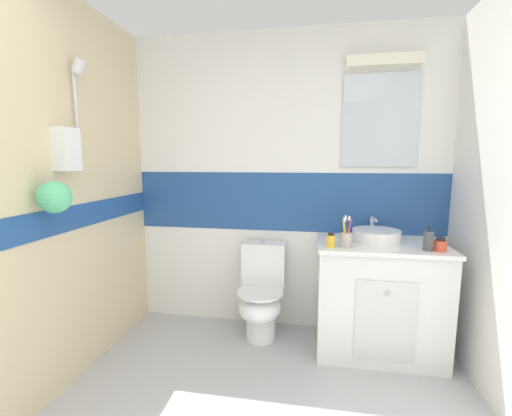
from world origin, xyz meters
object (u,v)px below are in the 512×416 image
toothbrush_cup (346,239)px  hair_gel_jar (440,245)px  toilet (261,294)px  lotion_bottle_short (331,240)px  sink_basin (376,235)px  soap_dispenser (428,241)px

toothbrush_cup → hair_gel_jar: bearing=0.5°
toilet → lotion_bottle_short: bearing=-23.4°
sink_basin → lotion_bottle_short: (-0.34, -0.21, -0.00)m
toilet → hair_gel_jar: 1.37m
hair_gel_jar → lotion_bottle_short: bearing=-179.5°
toothbrush_cup → lotion_bottle_short: size_ratio=2.20×
sink_basin → soap_dispenser: bearing=-34.6°
lotion_bottle_short → sink_basin: bearing=31.5°
toothbrush_cup → hair_gel_jar: (0.61, 0.01, -0.02)m
toilet → hair_gel_jar: (1.25, -0.22, 0.53)m
toilet → toothbrush_cup: 0.87m
toothbrush_cup → lotion_bottle_short: bearing=180.0°
toilet → soap_dispenser: size_ratio=4.52×
hair_gel_jar → lotion_bottle_short: (-0.72, -0.01, 0.00)m
toothbrush_cup → toilet: bearing=160.1°
hair_gel_jar → lotion_bottle_short: 0.72m
toothbrush_cup → sink_basin: bearing=41.4°
sink_basin → toothbrush_cup: 0.32m
toilet → lotion_bottle_short: lotion_bottle_short is taller
lotion_bottle_short → soap_dispenser: bearing=0.4°
toothbrush_cup → soap_dispenser: (0.53, 0.00, 0.01)m
toilet → soap_dispenser: bearing=-10.9°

